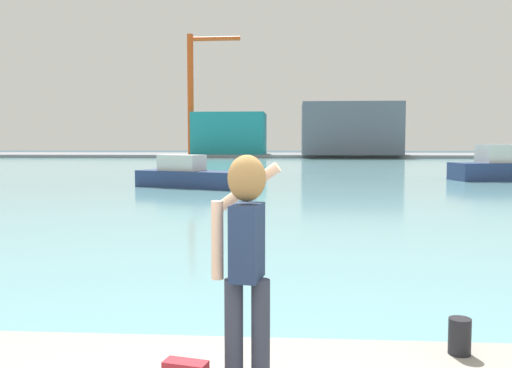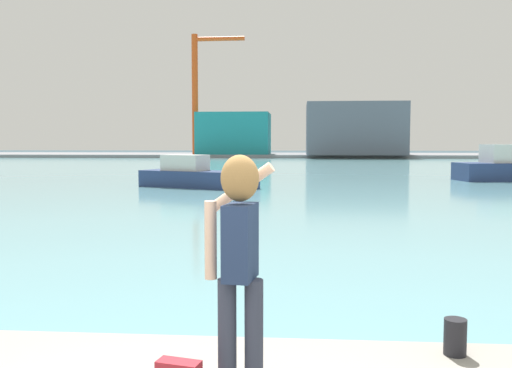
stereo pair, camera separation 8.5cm
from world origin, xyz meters
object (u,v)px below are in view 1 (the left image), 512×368
Objects in this scene: harbor_bollard at (460,336)px; warehouse_right at (350,129)px; port_crane at (195,85)px; person_photographer at (246,246)px; warehouse_left at (230,134)px; boat_moored at (192,176)px.

warehouse_right is at bearing 85.09° from harbor_bollard.
port_crane is at bearing 101.77° from harbor_bollard.
warehouse_right is (7.28, 84.80, 3.73)m from harbor_bollard.
warehouse_left is at bearing 15.64° from person_photographer.
port_crane is (-5.49, -2.04, 7.81)m from warehouse_left.
harbor_bollard is 85.19m from warehouse_right.
warehouse_left is 0.61× the size of port_crane.
person_photographer is at bearing -79.48° from port_crane.
boat_moored is 0.36× the size of port_crane.
harbor_bollard is 88.03m from warehouse_left.
warehouse_left is at bearing 117.91° from boat_moored.
person_photographer is at bearing -156.67° from harbor_bollard.
warehouse_left is 0.77× the size of warehouse_right.
person_photographer is 86.09m from warehouse_right.
warehouse_right is 0.78× the size of port_crane.
warehouse_right is at bearing -6.79° from warehouse_left.
person_photographer is 0.25× the size of boat_moored.
warehouse_left is (-12.23, 87.12, 3.09)m from harbor_bollard.
port_crane is at bearing 19.38° from person_photographer.
person_photographer is 0.09× the size of port_crane.
harbor_bollard is at bearing -51.22° from boat_moored.
boat_moored is (-7.04, 25.11, -0.17)m from harbor_bollard.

